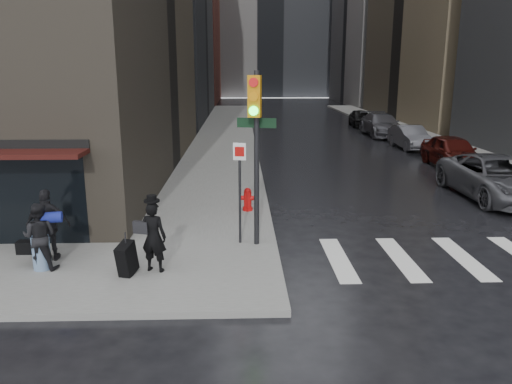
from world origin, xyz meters
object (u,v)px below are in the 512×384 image
Objects in this scene: man_greycoat at (48,225)px; parked_car_4 at (360,118)px; man_jeans at (39,236)px; traffic_light at (254,136)px; parked_car_1 at (452,152)px; parked_car_2 at (410,137)px; man_overcoat at (148,240)px; parked_car_3 at (381,125)px; fire_hydrant at (248,200)px; parked_car_0 at (497,178)px.

man_greycoat reaches higher than parked_car_4.
man_jeans is 0.35× the size of traffic_light.
parked_car_1 is 5.88m from parked_car_2.
man_overcoat is 0.40× the size of parked_car_1.
parked_car_3 is at bearing -120.40° from man_jeans.
man_greycoat is 2.32× the size of fire_hydrant.
traffic_light is 10.65m from parked_car_0.
parked_car_0 is 1.41× the size of parked_car_4.
parked_car_1 is at bearing -91.30° from parked_car_2.
parked_car_1 reaches higher than parked_car_2.
parked_car_2 is at bearing 90.57° from parked_car_1.
parked_car_4 is at bearing -115.01° from man_jeans.
parked_car_0 is (11.52, 6.81, -0.13)m from man_overcoat.
parked_car_4 reaches higher than fire_hydrant.
parked_car_2 is (9.92, 13.56, 0.20)m from fire_hydrant.
man_greycoat reaches higher than parked_car_0.
man_greycoat is at bearing -122.09° from parked_car_3.
traffic_light is 1.08× the size of parked_car_2.
traffic_light is at bearing -174.16° from man_greycoat.
man_greycoat is at bearing -157.83° from parked_car_0.
man_overcoat is 0.46× the size of parked_car_4.
man_overcoat reaches higher than man_greycoat.
man_overcoat reaches higher than fire_hydrant.
man_jeans reaches higher than parked_car_0.
fire_hydrant is at bearing -142.62° from parked_car_1.
fire_hydrant is at bearing -143.38° from man_greycoat.
man_overcoat is 0.44× the size of parked_car_2.
man_overcoat is 32.64m from parked_car_4.
man_greycoat is 0.32× the size of parked_car_3.
man_greycoat is 23.10m from parked_car_2.
parked_car_0 is at bearing 43.08° from traffic_light.
traffic_light is at bearing -122.16° from parked_car_2.
traffic_light is 1.12× the size of parked_car_4.
man_jeans is 0.39× the size of parked_car_4.
traffic_light is at bearing -162.98° from man_jeans.
parked_car_4 is at bearing 69.01° from fire_hydrant.
parked_car_4 is (14.57, 29.52, -0.35)m from man_greycoat.
parked_car_1 is (14.84, 11.87, -0.25)m from man_greycoat.
fire_hydrant is (2.33, 5.02, -0.43)m from man_overcoat.
traffic_light is (4.98, 1.45, 2.10)m from man_jeans.
man_jeans reaches higher than parked_car_4.
man_overcoat is 13.38m from parked_car_0.
man_jeans is at bearing -111.13° from parked_car_4.
man_jeans is at bearing 9.68° from man_overcoat.
parked_car_1 reaches higher than fire_hydrant.
fire_hydrant is 9.37m from parked_car_0.
man_jeans is at bearing -135.58° from fire_hydrant.
man_greycoat is 6.44m from fire_hydrant.
man_greycoat is 0.39× the size of traffic_light.
man_overcoat is 27.30m from parked_car_3.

